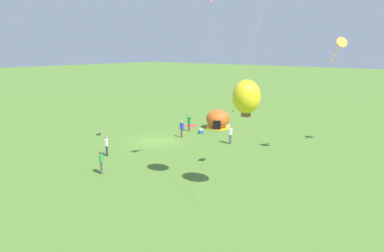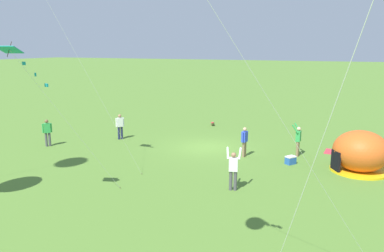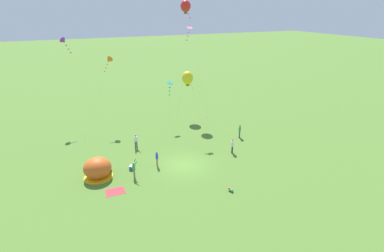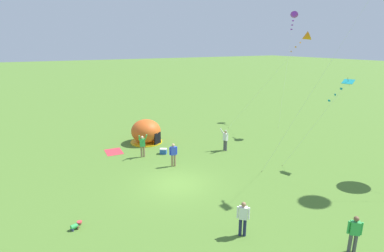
{
  "view_description": "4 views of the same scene",
  "coord_description": "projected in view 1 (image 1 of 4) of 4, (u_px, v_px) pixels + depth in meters",
  "views": [
    {
      "loc": [
        25.17,
        24.75,
        8.84
      ],
      "look_at": [
        1.25,
        5.49,
        2.41
      ],
      "focal_mm": 35.0,
      "sensor_mm": 36.0,
      "label": 1
    },
    {
      "loc": [
        -8.05,
        21.17,
        6.2
      ],
      "look_at": [
        -0.52,
        3.61,
        2.12
      ],
      "focal_mm": 35.0,
      "sensor_mm": 36.0,
      "label": 2
    },
    {
      "loc": [
        -10.9,
        -26.04,
        15.7
      ],
      "look_at": [
        1.49,
        1.22,
        3.8
      ],
      "focal_mm": 28.0,
      "sensor_mm": 36.0,
      "label": 3
    },
    {
      "loc": [
        15.59,
        -7.49,
        8.61
      ],
      "look_at": [
        -0.18,
        1.2,
        3.6
      ],
      "focal_mm": 28.0,
      "sensor_mm": 36.0,
      "label": 4
    }
  ],
  "objects": [
    {
      "name": "person_far_back",
      "position": [
        182.0,
        128.0,
        37.39
      ],
      "size": [
        0.31,
        0.58,
        1.72
      ],
      "color": "#8C7251",
      "rests_on": "ground"
    },
    {
      "name": "picnic_blanket",
      "position": [
        190.0,
        126.0,
        43.28
      ],
      "size": [
        1.77,
        1.4,
        0.01
      ],
      "primitive_type": "cube",
      "rotation": [
        0.0,
        0.0,
        -0.06
      ],
      "color": "#CC333D",
      "rests_on": "ground"
    },
    {
      "name": "ground_plane",
      "position": [
        156.0,
        141.0,
        36.19
      ],
      "size": [
        300.0,
        300.0,
        0.0
      ],
      "primitive_type": "plane",
      "color": "#517A2D"
    },
    {
      "name": "person_arms_raised",
      "position": [
        230.0,
        133.0,
        34.92
      ],
      "size": [
        0.69,
        0.56,
        1.89
      ],
      "color": "#4C4C51",
      "rests_on": "ground"
    },
    {
      "name": "kite_orange",
      "position": [
        340.0,
        44.0,
        28.22
      ],
      "size": [
        5.39,
        5.53,
        9.64
      ],
      "color": "silver",
      "rests_on": "ground"
    },
    {
      "name": "kite_yellow",
      "position": [
        246.0,
        97.0,
        21.62
      ],
      "size": [
        1.72,
        4.32,
        7.06
      ],
      "color": "silver",
      "rests_on": "ground"
    },
    {
      "name": "person_center_field",
      "position": [
        101.0,
        161.0,
        26.59
      ],
      "size": [
        0.43,
        0.47,
        1.72
      ],
      "color": "#4C4C51",
      "rests_on": "ground"
    },
    {
      "name": "cooler_box",
      "position": [
        201.0,
        131.0,
        39.35
      ],
      "size": [
        0.61,
        0.65,
        0.44
      ],
      "color": "#2659B2",
      "rests_on": "ground"
    },
    {
      "name": "toddler_crawling",
      "position": [
        99.0,
        134.0,
        38.55
      ],
      "size": [
        0.34,
        0.55,
        0.32
      ],
      "color": "green",
      "rests_on": "ground"
    },
    {
      "name": "person_flying_kite",
      "position": [
        189.0,
        122.0,
        40.32
      ],
      "size": [
        0.5,
        0.68,
        1.89
      ],
      "color": "#8C7251",
      "rests_on": "ground"
    },
    {
      "name": "kite_teal",
      "position": [
        244.0,
        93.0,
        25.93
      ],
      "size": [
        2.26,
        4.03,
        6.36
      ],
      "color": "silver",
      "rests_on": "ground"
    },
    {
      "name": "popup_tent",
      "position": [
        218.0,
        119.0,
        41.87
      ],
      "size": [
        2.81,
        2.81,
        2.1
      ],
      "color": "#D8591E",
      "rests_on": "ground"
    },
    {
      "name": "person_with_toddler",
      "position": [
        106.0,
        145.0,
        31.06
      ],
      "size": [
        0.43,
        0.48,
        1.72
      ],
      "color": "#1E2347",
      "rests_on": "ground"
    }
  ]
}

